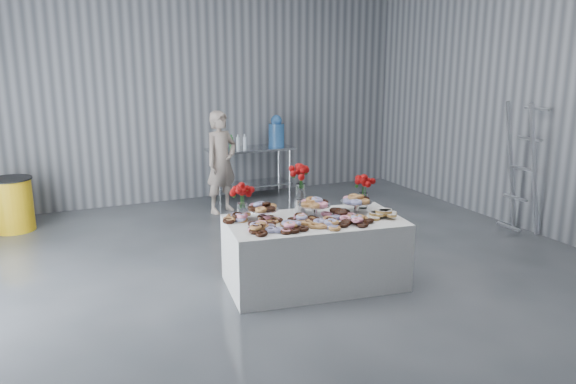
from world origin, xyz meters
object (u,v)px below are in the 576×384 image
object	(u,v)px
stepladder	(522,169)
person	(221,162)
display_table	(314,252)
trash_barrel	(12,204)
water_jug	(276,132)
prep_table	(251,164)

from	to	relation	value
stepladder	person	bearing A→B (deg)	141.37
display_table	trash_barrel	bearing A→B (deg)	131.09
water_jug	stepladder	world-z (taller)	stepladder
display_table	person	xyz separation A→B (m)	(-0.02, 3.27, 0.44)
display_table	prep_table	world-z (taller)	prep_table
display_table	stepladder	bearing A→B (deg)	7.53
person	stepladder	world-z (taller)	stepladder
display_table	trash_barrel	distance (m)	4.71
water_jug	trash_barrel	xyz separation A→B (m)	(-4.32, -0.39, -0.76)
prep_table	person	xyz separation A→B (m)	(-0.75, -0.67, 0.20)
display_table	prep_table	bearing A→B (deg)	79.57
prep_table	trash_barrel	size ratio (longest dim) A/B	1.93
prep_table	water_jug	distance (m)	0.73
display_table	person	bearing A→B (deg)	90.39
person	prep_table	bearing A→B (deg)	18.14
display_table	person	world-z (taller)	person
prep_table	trash_barrel	world-z (taller)	prep_table
water_jug	stepladder	xyz separation A→B (m)	(2.26, -3.48, -0.21)
water_jug	person	size ratio (longest dim) A/B	0.34
water_jug	trash_barrel	bearing A→B (deg)	-174.81
person	trash_barrel	size ratio (longest dim) A/B	2.11
person	water_jug	bearing A→B (deg)	4.49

